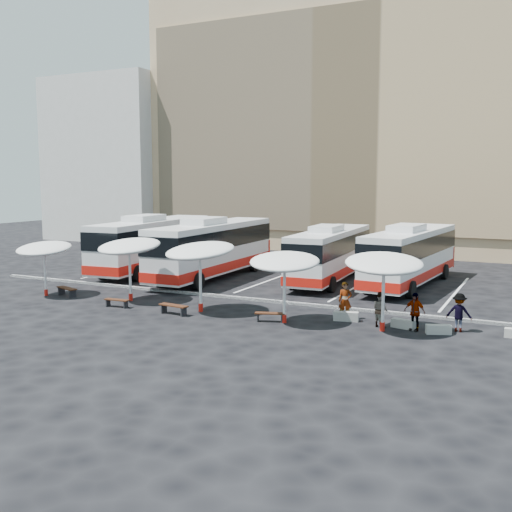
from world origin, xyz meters
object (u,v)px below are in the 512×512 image
at_px(bus_3, 411,254).
at_px(sunshade_2, 200,251).
at_px(passenger_2, 414,312).
at_px(conc_bench_0, 346,316).
at_px(passenger_0, 345,301).
at_px(bus_2, 331,252).
at_px(sunshade_3, 285,262).
at_px(bus_0, 153,242).
at_px(wood_bench_3, 270,315).
at_px(sunshade_0, 44,249).
at_px(wood_bench_1, 117,301).
at_px(passenger_1, 381,310).
at_px(bus_1, 213,247).
at_px(wood_bench_2, 174,307).
at_px(sunshade_4, 384,264).
at_px(conc_bench_2, 438,329).
at_px(passenger_3, 459,313).
at_px(wood_bench_0, 67,290).
at_px(conc_bench_1, 403,324).
at_px(sunshade_1, 129,246).

bearing_deg(bus_3, sunshade_2, -118.30).
relative_size(bus_3, passenger_2, 7.34).
distance_m(conc_bench_0, passenger_0, 0.79).
xyz_separation_m(bus_2, sunshade_3, (1.95, -12.26, 0.99)).
xyz_separation_m(bus_0, wood_bench_3, (14.60, -10.75, -1.83)).
height_order(bus_0, sunshade_0, bus_0).
bearing_deg(sunshade_3, wood_bench_1, -175.48).
bearing_deg(conc_bench_0, passenger_1, -15.39).
bearing_deg(conc_bench_0, wood_bench_1, -168.64).
xyz_separation_m(bus_1, wood_bench_2, (3.95, -10.72, -1.79)).
relative_size(bus_3, sunshade_2, 2.92).
relative_size(bus_1, wood_bench_3, 9.01).
distance_m(sunshade_4, conc_bench_2, 3.77).
relative_size(bus_2, wood_bench_1, 8.47).
relative_size(bus_2, wood_bench_2, 7.28).
bearing_deg(wood_bench_2, passenger_3, 11.77).
bearing_deg(bus_0, passenger_1, -31.12).
xyz_separation_m(passenger_0, passenger_1, (1.97, -0.83, -0.09)).
relative_size(conc_bench_0, passenger_0, 0.65).
height_order(conc_bench_0, passenger_1, passenger_1).
height_order(sunshade_4, passenger_2, sunshade_4).
bearing_deg(bus_3, wood_bench_0, -139.61).
bearing_deg(wood_bench_3, bus_0, 143.63).
xyz_separation_m(sunshade_2, passenger_1, (9.22, 0.83, -2.33)).
relative_size(sunshade_3, passenger_0, 2.18).
height_order(wood_bench_0, conc_bench_1, wood_bench_0).
relative_size(sunshade_0, sunshade_1, 1.05).
xyz_separation_m(wood_bench_0, passenger_3, (21.81, 1.54, 0.48)).
height_order(sunshade_0, conc_bench_1, sunshade_0).
distance_m(bus_0, passenger_3, 24.64).
bearing_deg(passenger_0, wood_bench_0, 159.84).
height_order(passenger_0, passenger_3, passenger_0).
height_order(sunshade_1, conc_bench_1, sunshade_1).
distance_m(sunshade_1, passenger_0, 12.50).
xyz_separation_m(conc_bench_0, passenger_1, (1.81, -0.50, 0.61)).
relative_size(wood_bench_1, passenger_1, 0.87).
height_order(conc_bench_2, passenger_2, passenger_2).
relative_size(bus_2, conc_bench_1, 11.18).
bearing_deg(conc_bench_1, bus_0, 156.00).
bearing_deg(passenger_2, sunshade_2, -159.35).
xyz_separation_m(sunshade_2, wood_bench_3, (4.18, -0.47, -2.82)).
bearing_deg(bus_3, sunshade_0, -140.63).
bearing_deg(passenger_3, sunshade_3, 15.65).
xyz_separation_m(bus_2, conc_bench_2, (8.93, -11.17, -1.75)).
height_order(sunshade_1, wood_bench_1, sunshade_1).
xyz_separation_m(sunshade_2, wood_bench_0, (-9.21, 0.06, -2.78)).
xyz_separation_m(sunshade_0, passenger_0, (17.71, 2.00, -1.87)).
relative_size(sunshade_0, sunshade_2, 0.87).
height_order(bus_1, sunshade_1, bus_1).
height_order(bus_0, bus_2, bus_0).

